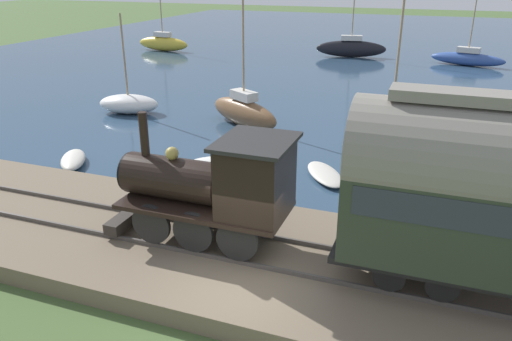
% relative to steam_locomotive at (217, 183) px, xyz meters
% --- Properties ---
extents(ground_plane, '(200.00, 200.00, 0.00)m').
position_rel_steam_locomotive_xyz_m(ground_plane, '(-1.49, -1.19, -2.35)').
color(ground_plane, '#476033').
extents(harbor_water, '(80.00, 80.00, 0.01)m').
position_rel_steam_locomotive_xyz_m(harbor_water, '(43.29, -1.19, -2.35)').
color(harbor_water, '#2D4760').
rests_on(harbor_water, ground).
extents(rail_embankment, '(5.98, 56.00, 0.65)m').
position_rel_steam_locomotive_xyz_m(rail_embankment, '(0.00, -1.19, -2.09)').
color(rail_embankment, '#756651').
rests_on(rail_embankment, ground).
extents(steam_locomotive, '(2.11, 5.15, 3.44)m').
position_rel_steam_locomotive_xyz_m(steam_locomotive, '(0.00, 0.00, 0.00)').
color(steam_locomotive, black).
rests_on(steam_locomotive, rail_embankment).
extents(sailboat_white, '(2.41, 3.66, 5.42)m').
position_rel_steam_locomotive_xyz_m(sailboat_white, '(12.27, 11.06, -1.80)').
color(sailboat_white, white).
rests_on(sailboat_white, harbor_water).
extents(sailboat_teal, '(3.21, 4.18, 8.11)m').
position_rel_steam_locomotive_xyz_m(sailboat_teal, '(10.99, -3.42, -1.83)').
color(sailboat_teal, '#1E707A').
rests_on(sailboat_teal, harbor_water).
extents(sailboat_black, '(2.24, 6.41, 9.37)m').
position_rel_steam_locomotive_xyz_m(sailboat_black, '(35.74, 2.80, -1.51)').
color(sailboat_black, black).
rests_on(sailboat_black, harbor_water).
extents(sailboat_brown, '(3.61, 4.90, 8.68)m').
position_rel_steam_locomotive_xyz_m(sailboat_brown, '(12.21, 4.07, -1.56)').
color(sailboat_brown, brown).
rests_on(sailboat_brown, harbor_water).
extents(sailboat_blue, '(2.58, 6.11, 7.90)m').
position_rel_steam_locomotive_xyz_m(sailboat_blue, '(34.86, -7.16, -1.73)').
color(sailboat_blue, '#335199').
rests_on(sailboat_blue, harbor_water).
extents(sailboat_yellow, '(1.77, 5.71, 7.37)m').
position_rel_steam_locomotive_xyz_m(sailboat_yellow, '(33.14, 20.93, -1.59)').
color(sailboat_yellow, gold).
rests_on(sailboat_yellow, harbor_water).
extents(rowboat_mid_harbor, '(2.22, 3.00, 0.35)m').
position_rel_steam_locomotive_xyz_m(rowboat_mid_harbor, '(6.70, 2.80, -2.17)').
color(rowboat_mid_harbor, silver).
rests_on(rowboat_mid_harbor, harbor_water).
extents(rowboat_off_pier, '(2.57, 2.15, 0.41)m').
position_rel_steam_locomotive_xyz_m(rowboat_off_pier, '(4.62, 8.73, -2.14)').
color(rowboat_off_pier, beige).
rests_on(rowboat_off_pier, harbor_water).
extents(rowboat_near_shore, '(2.88, 2.38, 0.30)m').
position_rel_steam_locomotive_xyz_m(rowboat_near_shore, '(6.85, -1.44, -2.19)').
color(rowboat_near_shore, beige).
rests_on(rowboat_near_shore, harbor_water).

